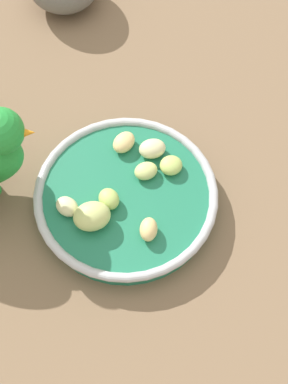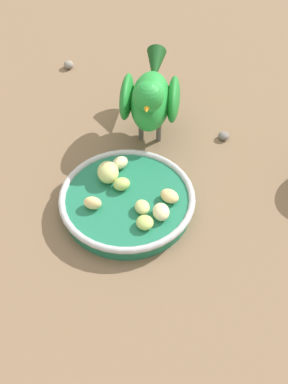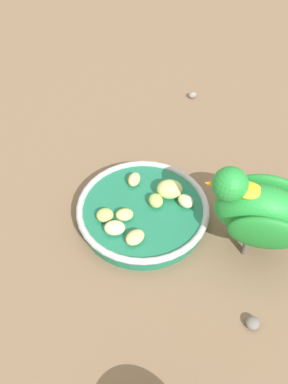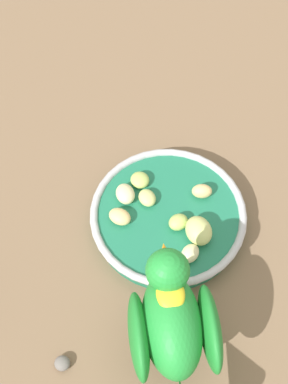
{
  "view_description": "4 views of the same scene",
  "coord_description": "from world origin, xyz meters",
  "px_view_note": "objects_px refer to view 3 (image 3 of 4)",
  "views": [
    {
      "loc": [
        0.27,
        -0.01,
        0.57
      ],
      "look_at": [
        -0.01,
        -0.0,
        0.04
      ],
      "focal_mm": 53.6,
      "sensor_mm": 36.0,
      "label": 1
    },
    {
      "loc": [
        -0.08,
        0.48,
        0.59
      ],
      "look_at": [
        -0.04,
        -0.0,
        0.06
      ],
      "focal_mm": 48.8,
      "sensor_mm": 36.0,
      "label": 2
    },
    {
      "loc": [
        -0.41,
        -0.1,
        0.49
      ],
      "look_at": [
        -0.01,
        -0.02,
        0.05
      ],
      "focal_mm": 38.19,
      "sensor_mm": 36.0,
      "label": 3
    },
    {
      "loc": [
        -0.09,
        -0.36,
        0.66
      ],
      "look_at": [
        -0.04,
        0.0,
        0.04
      ],
      "focal_mm": 53.18,
      "sensor_mm": 36.0,
      "label": 4
    }
  ],
  "objects_px": {
    "apple_piece_1": "(156,201)",
    "apple_piece_3": "(133,179)",
    "feeding_bowl": "(143,211)",
    "pebble_1": "(192,95)",
    "pebble_2": "(253,323)",
    "apple_piece_5": "(135,237)",
    "apple_piece_2": "(122,214)",
    "parrot": "(262,209)",
    "apple_piece_6": "(105,215)",
    "apple_piece_7": "(186,199)",
    "apple_piece_0": "(170,189)",
    "apple_piece_4": "(115,228)"
  },
  "relations": [
    {
      "from": "apple_piece_1",
      "to": "apple_piece_3",
      "type": "relative_size",
      "value": 0.97
    },
    {
      "from": "feeding_bowl",
      "to": "apple_piece_3",
      "type": "bearing_deg",
      "value": 27.34
    },
    {
      "from": "pebble_1",
      "to": "pebble_2",
      "type": "height_order",
      "value": "same"
    },
    {
      "from": "feeding_bowl",
      "to": "apple_piece_1",
      "type": "relative_size",
      "value": 7.93
    },
    {
      "from": "apple_piece_5",
      "to": "pebble_1",
      "type": "height_order",
      "value": "apple_piece_5"
    },
    {
      "from": "pebble_1",
      "to": "pebble_2",
      "type": "distance_m",
      "value": 0.49
    },
    {
      "from": "apple_piece_2",
      "to": "parrot",
      "type": "distance_m",
      "value": 0.2
    },
    {
      "from": "apple_piece_5",
      "to": "pebble_2",
      "type": "xyz_separation_m",
      "value": [
        -0.08,
        -0.17,
        -0.03
      ]
    },
    {
      "from": "pebble_2",
      "to": "apple_piece_1",
      "type": "bearing_deg",
      "value": 43.77
    },
    {
      "from": "pebble_1",
      "to": "parrot",
      "type": "bearing_deg",
      "value": -160.99
    },
    {
      "from": "apple_piece_6",
      "to": "pebble_1",
      "type": "distance_m",
      "value": 0.37
    },
    {
      "from": "feeding_bowl",
      "to": "apple_piece_7",
      "type": "bearing_deg",
      "value": -70.46
    },
    {
      "from": "parrot",
      "to": "pebble_1",
      "type": "bearing_deg",
      "value": -70.34
    },
    {
      "from": "apple_piece_5",
      "to": "apple_piece_3",
      "type": "bearing_deg",
      "value": 12.9
    },
    {
      "from": "apple_piece_3",
      "to": "pebble_2",
      "type": "height_order",
      "value": "apple_piece_3"
    },
    {
      "from": "apple_piece_1",
      "to": "pebble_2",
      "type": "xyz_separation_m",
      "value": [
        -0.15,
        -0.15,
        -0.03
      ]
    },
    {
      "from": "apple_piece_2",
      "to": "parrot",
      "type": "height_order",
      "value": "parrot"
    },
    {
      "from": "pebble_1",
      "to": "feeding_bowl",
      "type": "bearing_deg",
      "value": 172.84
    },
    {
      "from": "feeding_bowl",
      "to": "apple_piece_6",
      "type": "relative_size",
      "value": 7.96
    },
    {
      "from": "apple_piece_0",
      "to": "apple_piece_3",
      "type": "relative_size",
      "value": 1.5
    },
    {
      "from": "apple_piece_2",
      "to": "pebble_2",
      "type": "xyz_separation_m",
      "value": [
        -0.12,
        -0.19,
        -0.02
      ]
    },
    {
      "from": "parrot",
      "to": "apple_piece_7",
      "type": "bearing_deg",
      "value": -22.71
    },
    {
      "from": "apple_piece_4",
      "to": "pebble_1",
      "type": "bearing_deg",
      "value": -10.7
    },
    {
      "from": "apple_piece_1",
      "to": "apple_piece_2",
      "type": "bearing_deg",
      "value": 127.19
    },
    {
      "from": "apple_piece_7",
      "to": "pebble_2",
      "type": "relative_size",
      "value": 1.43
    },
    {
      "from": "apple_piece_4",
      "to": "apple_piece_0",
      "type": "bearing_deg",
      "value": -38.41
    },
    {
      "from": "apple_piece_1",
      "to": "pebble_1",
      "type": "distance_m",
      "value": 0.32
    },
    {
      "from": "pebble_2",
      "to": "apple_piece_2",
      "type": "bearing_deg",
      "value": 57.89
    },
    {
      "from": "apple_piece_3",
      "to": "apple_piece_5",
      "type": "relative_size",
      "value": 0.9
    },
    {
      "from": "apple_piece_1",
      "to": "apple_piece_6",
      "type": "bearing_deg",
      "value": 120.29
    },
    {
      "from": "apple_piece_1",
      "to": "pebble_1",
      "type": "relative_size",
      "value": 1.48
    },
    {
      "from": "apple_piece_2",
      "to": "apple_piece_5",
      "type": "height_order",
      "value": "apple_piece_5"
    },
    {
      "from": "apple_piece_1",
      "to": "apple_piece_2",
      "type": "distance_m",
      "value": 0.06
    },
    {
      "from": "apple_piece_3",
      "to": "pebble_1",
      "type": "relative_size",
      "value": 1.53
    },
    {
      "from": "apple_piece_1",
      "to": "apple_piece_6",
      "type": "relative_size",
      "value": 1.0
    },
    {
      "from": "apple_piece_2",
      "to": "apple_piece_6",
      "type": "bearing_deg",
      "value": 104.29
    },
    {
      "from": "feeding_bowl",
      "to": "parrot",
      "type": "xyz_separation_m",
      "value": [
        -0.02,
        -0.16,
        0.07
      ]
    },
    {
      "from": "pebble_2",
      "to": "apple_piece_4",
      "type": "bearing_deg",
      "value": 64.52
    },
    {
      "from": "apple_piece_2",
      "to": "apple_piece_3",
      "type": "bearing_deg",
      "value": -2.09
    },
    {
      "from": "pebble_2",
      "to": "apple_piece_3",
      "type": "bearing_deg",
      "value": 44.78
    },
    {
      "from": "apple_piece_1",
      "to": "parrot",
      "type": "height_order",
      "value": "parrot"
    },
    {
      "from": "apple_piece_4",
      "to": "apple_piece_7",
      "type": "height_order",
      "value": "same"
    },
    {
      "from": "apple_piece_0",
      "to": "parrot",
      "type": "xyz_separation_m",
      "value": [
        -0.05,
        -0.13,
        0.04
      ]
    },
    {
      "from": "apple_piece_4",
      "to": "apple_piece_6",
      "type": "xyz_separation_m",
      "value": [
        0.02,
        0.02,
        -0.0
      ]
    },
    {
      "from": "feeding_bowl",
      "to": "apple_piece_2",
      "type": "height_order",
      "value": "apple_piece_2"
    },
    {
      "from": "apple_piece_0",
      "to": "apple_piece_2",
      "type": "xyz_separation_m",
      "value": [
        -0.06,
        0.06,
        -0.01
      ]
    },
    {
      "from": "apple_piece_5",
      "to": "apple_piece_6",
      "type": "bearing_deg",
      "value": 58.34
    },
    {
      "from": "apple_piece_5",
      "to": "pebble_2",
      "type": "relative_size",
      "value": 1.59
    },
    {
      "from": "apple_piece_6",
      "to": "pebble_2",
      "type": "xyz_separation_m",
      "value": [
        -0.12,
        -0.22,
        -0.02
      ]
    },
    {
      "from": "apple_piece_0",
      "to": "pebble_2",
      "type": "relative_size",
      "value": 2.14
    }
  ]
}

